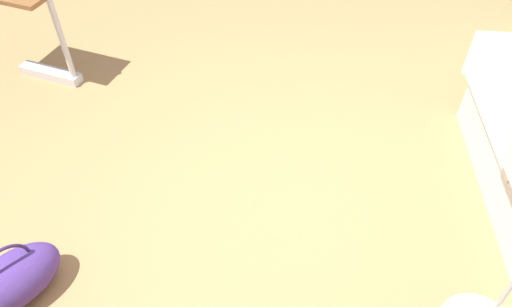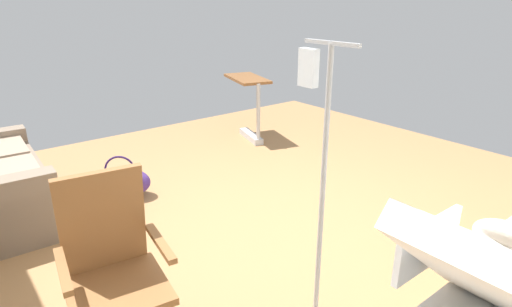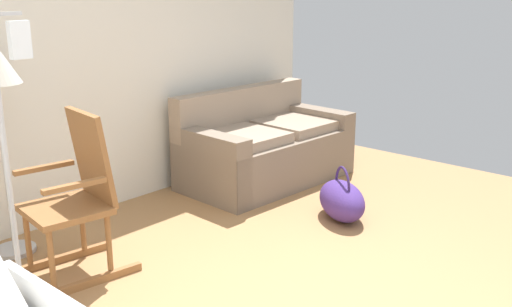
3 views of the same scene
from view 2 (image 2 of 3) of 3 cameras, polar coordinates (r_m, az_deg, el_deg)
name	(u,v)px [view 2 (image 2 of 3)]	position (r m, az deg, el deg)	size (l,w,h in m)	color
ground_plane	(278,225)	(3.70, 3.00, -9.68)	(6.71, 6.71, 0.00)	#9E7247
rocking_chair	(114,274)	(2.38, -18.70, -15.19)	(0.82, 0.58, 1.05)	brown
overbed_table	(249,101)	(5.78, -0.90, 7.18)	(0.88, 0.61, 0.84)	#B2B5BA
duffel_bag	(122,182)	(4.33, -17.74, -3.72)	(0.59, 0.64, 0.43)	#472D7A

